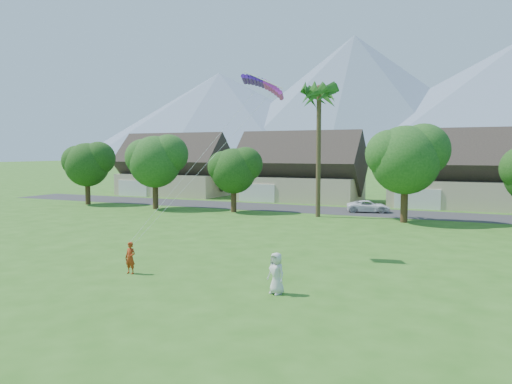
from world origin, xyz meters
The scene contains 10 objects.
ground centered at (0.00, 0.00, 0.00)m, with size 500.00×500.00×0.00m, color #2D6019.
street centered at (0.00, 34.00, 0.01)m, with size 90.00×7.00×0.01m, color #2D2D30.
kite_flyer centered at (-3.91, 3.22, 0.81)m, with size 0.59×0.39×1.63m, color #9F2F12.
watcher centered at (4.19, 2.97, 0.91)m, with size 0.89×0.58×1.83m, color silver.
parked_car centered at (1.62, 34.00, 0.60)m, with size 2.00×4.35×1.21m, color white.
mountain_ridge centered at (10.40, 260.00, 29.07)m, with size 540.00×240.00×70.00m.
houses_row centered at (0.49, 42.99, 3.44)m, with size 72.75×8.19×8.86m.
tree_row centered at (-1.14, 27.92, 4.89)m, with size 62.27×6.67×8.45m.
fan_palm centered at (-2.00, 28.50, 11.80)m, with size 3.00×3.00×13.80m.
parafoil_kite centered at (0.45, 10.16, 10.12)m, with size 2.76×1.22×0.50m.
Camera 1 is at (12.27, -16.76, 6.20)m, focal length 35.00 mm.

